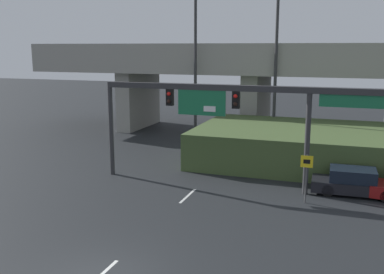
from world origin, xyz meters
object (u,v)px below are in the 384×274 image
Objects in this scene: signal_gantry at (224,105)px; parked_sedan_near_right at (355,182)px; highway_light_pole_far at (276,59)px; speed_limit_sign at (306,172)px; highway_light_pole_near at (195,36)px.

signal_gantry reaches higher than parked_sedan_near_right.
highway_light_pole_far is 13.58m from parked_sedan_near_right.
speed_limit_sign is 17.45m from highway_light_pole_near.
highway_light_pole_near is (-5.36, 10.97, 3.97)m from signal_gantry.
signal_gantry is at bearing -63.93° from highway_light_pole_near.
speed_limit_sign is 0.15× the size of highway_light_pole_near.
speed_limit_sign is at bearing -73.96° from highway_light_pole_far.
highway_light_pole_near is 6.65m from highway_light_pole_far.
highway_light_pole_near is (-10.07, 12.43, 6.97)m from speed_limit_sign.
signal_gantry is at bearing -175.41° from parked_sedan_near_right.
signal_gantry is 8.14m from parked_sedan_near_right.
highway_light_pole_far reaches higher than parked_sedan_near_right.
highway_light_pole_near is 1.27× the size of highway_light_pole_far.
highway_light_pole_near reaches higher than highway_light_pole_far.
highway_light_pole_near reaches higher than signal_gantry.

